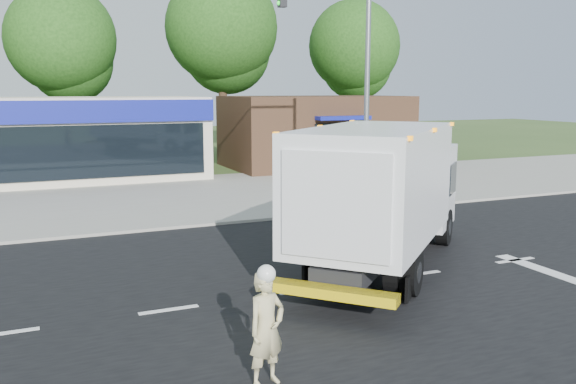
# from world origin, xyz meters

# --- Properties ---
(ground) EXTENTS (120.00, 120.00, 0.00)m
(ground) POSITION_xyz_m (0.00, 0.00, 0.00)
(ground) COLOR #385123
(ground) RESTS_ON ground
(road_asphalt) EXTENTS (60.00, 14.00, 0.02)m
(road_asphalt) POSITION_xyz_m (0.00, 0.00, 0.00)
(road_asphalt) COLOR black
(road_asphalt) RESTS_ON ground
(sidewalk) EXTENTS (60.00, 2.40, 0.12)m
(sidewalk) POSITION_xyz_m (0.00, 8.20, 0.06)
(sidewalk) COLOR gray
(sidewalk) RESTS_ON ground
(parking_apron) EXTENTS (60.00, 9.00, 0.02)m
(parking_apron) POSITION_xyz_m (0.00, 14.00, 0.01)
(parking_apron) COLOR gray
(parking_apron) RESTS_ON ground
(lane_markings) EXTENTS (55.20, 7.00, 0.01)m
(lane_markings) POSITION_xyz_m (1.35, -1.35, 0.02)
(lane_markings) COLOR silver
(lane_markings) RESTS_ON road_asphalt
(ems_box_truck) EXTENTS (7.51, 7.28, 3.55)m
(ems_box_truck) POSITION_xyz_m (-0.56, 0.76, 2.05)
(ems_box_truck) COLOR black
(ems_box_truck) RESTS_ON ground
(emergency_worker) EXTENTS (0.74, 0.60, 1.86)m
(emergency_worker) POSITION_xyz_m (-5.33, -3.66, 0.91)
(emergency_worker) COLOR #C8BA85
(emergency_worker) RESTS_ON ground
(retail_strip_mall) EXTENTS (18.00, 6.20, 4.00)m
(retail_strip_mall) POSITION_xyz_m (-9.00, 19.93, 2.01)
(retail_strip_mall) COLOR beige
(retail_strip_mall) RESTS_ON ground
(brown_storefront) EXTENTS (10.00, 6.70, 4.00)m
(brown_storefront) POSITION_xyz_m (7.00, 19.98, 2.00)
(brown_storefront) COLOR #382316
(brown_storefront) RESTS_ON ground
(traffic_signal_pole) EXTENTS (3.51, 0.25, 8.00)m
(traffic_signal_pole) POSITION_xyz_m (2.35, 7.60, 4.92)
(traffic_signal_pole) COLOR gray
(traffic_signal_pole) RESTS_ON ground
(background_trees) EXTENTS (36.77, 7.39, 12.10)m
(background_trees) POSITION_xyz_m (-0.85, 28.16, 7.38)
(background_trees) COLOR #332114
(background_trees) RESTS_ON ground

